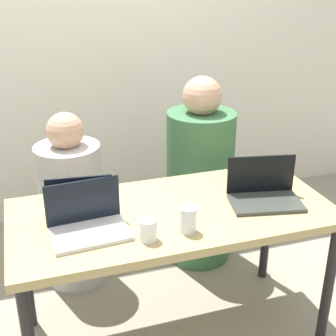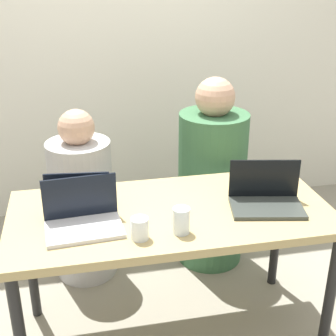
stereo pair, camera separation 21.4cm
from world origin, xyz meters
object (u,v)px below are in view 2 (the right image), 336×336
laptop_front_left (83,218)px  water_glass_left (140,230)px  water_glass_center (181,222)px  person_on_right (212,183)px  laptop_front_right (266,197)px  laptop_back_left (80,200)px  person_on_left (83,205)px

laptop_front_left → water_glass_left: (0.22, -0.14, -0.01)m
laptop_front_left → water_glass_center: laptop_front_left is taller
person_on_right → laptop_front_right: bearing=92.2°
laptop_back_left → laptop_front_right: 0.86m
water_glass_center → water_glass_left: bearing=-176.3°
person_on_left → laptop_back_left: size_ratio=3.42×
laptop_front_right → water_glass_left: laptop_front_right is taller
person_on_left → water_glass_center: (0.39, -0.85, 0.32)m
laptop_back_left → water_glass_left: size_ratio=3.28×
laptop_front_left → laptop_front_right: bearing=-2.8°
person_on_right → laptop_front_right: size_ratio=3.27×
person_on_right → water_glass_left: size_ratio=12.73×
person_on_left → person_on_right: (0.79, 0.00, 0.06)m
person_on_right → laptop_front_left: size_ratio=3.55×
person_on_left → water_glass_center: person_on_left is taller
person_on_right → water_glass_left: 1.07m
laptop_back_left → water_glass_left: 0.39m
person_on_left → water_glass_center: size_ratio=9.21×
person_on_left → water_glass_left: 0.94m
person_on_right → water_glass_center: (-0.40, -0.85, 0.26)m
laptop_front_left → water_glass_left: bearing=-36.0°
laptop_front_left → laptop_back_left: (-0.01, 0.17, 0.00)m
water_glass_center → person_on_right: bearing=64.9°
laptop_front_right → water_glass_center: size_ratio=3.20×
laptop_front_right → water_glass_left: (-0.62, -0.16, -0.00)m
laptop_front_right → water_glass_center: bearing=-150.0°
person_on_right → person_on_left: bearing=-1.2°
water_glass_center → laptop_front_right: bearing=18.7°
laptop_back_left → person_on_right: bearing=-139.0°
water_glass_center → laptop_back_left: bearing=143.6°
laptop_front_right → laptop_back_left: bearing=-178.7°
laptop_back_left → water_glass_center: size_ratio=2.69×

